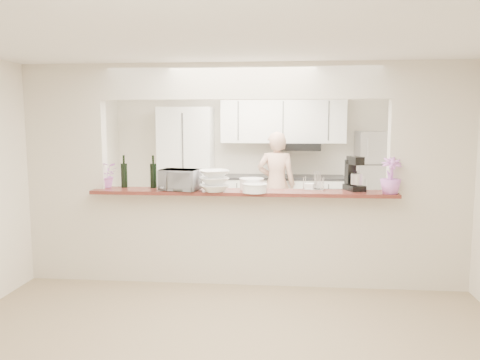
# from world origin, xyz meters

# --- Properties ---
(floor) EXTENTS (6.00, 6.00, 0.00)m
(floor) POSITION_xyz_m (0.00, 0.00, 0.00)
(floor) COLOR tan
(floor) RESTS_ON ground
(tile_overlay) EXTENTS (5.00, 2.90, 0.01)m
(tile_overlay) POSITION_xyz_m (0.00, 1.55, 0.01)
(tile_overlay) COLOR beige
(tile_overlay) RESTS_ON floor
(partition) EXTENTS (5.00, 0.15, 2.50)m
(partition) POSITION_xyz_m (0.00, 0.00, 1.48)
(partition) COLOR beige
(partition) RESTS_ON floor
(bar_counter) EXTENTS (3.40, 0.38, 1.09)m
(bar_counter) POSITION_xyz_m (0.00, -0.00, 0.58)
(bar_counter) COLOR beige
(bar_counter) RESTS_ON floor
(kitchen_cabinets) EXTENTS (3.15, 0.62, 2.25)m
(kitchen_cabinets) POSITION_xyz_m (-0.19, 2.72, 0.97)
(kitchen_cabinets) COLOR white
(kitchen_cabinets) RESTS_ON floor
(refrigerator) EXTENTS (0.75, 0.70, 1.70)m
(refrigerator) POSITION_xyz_m (2.05, 2.65, 0.85)
(refrigerator) COLOR #B6B5BB
(refrigerator) RESTS_ON floor
(flower_left) EXTENTS (0.31, 0.28, 0.29)m
(flower_left) POSITION_xyz_m (-1.60, 0.05, 1.24)
(flower_left) COLOR #CC6CAB
(flower_left) RESTS_ON bar_counter
(wine_bottle_a) EXTENTS (0.08, 0.08, 0.38)m
(wine_bottle_a) POSITION_xyz_m (-1.05, 0.07, 1.24)
(wine_bottle_a) COLOR black
(wine_bottle_a) RESTS_ON bar_counter
(wine_bottle_b) EXTENTS (0.08, 0.08, 0.38)m
(wine_bottle_b) POSITION_xyz_m (-1.40, 0.07, 1.24)
(wine_bottle_b) COLOR black
(wine_bottle_b) RESTS_ON bar_counter
(toaster_oven) EXTENTS (0.47, 0.36, 0.24)m
(toaster_oven) POSITION_xyz_m (-0.70, -0.10, 1.21)
(toaster_oven) COLOR #A1A0A5
(toaster_oven) RESTS_ON bar_counter
(serving_bowls) EXTENTS (0.42, 0.42, 0.23)m
(serving_bowls) POSITION_xyz_m (-0.30, -0.17, 1.21)
(serving_bowls) COLOR white
(serving_bowls) RESTS_ON bar_counter
(plate_stack_a) EXTENTS (0.28, 0.28, 0.13)m
(plate_stack_a) POSITION_xyz_m (0.10, 0.03, 1.15)
(plate_stack_a) COLOR white
(plate_stack_a) RESTS_ON bar_counter
(plate_stack_b) EXTENTS (0.27, 0.27, 0.10)m
(plate_stack_b) POSITION_xyz_m (0.15, -0.19, 1.14)
(plate_stack_b) COLOR white
(plate_stack_b) RESTS_ON bar_counter
(red_bowl) EXTENTS (0.13, 0.13, 0.06)m
(red_bowl) POSITION_xyz_m (0.20, 0.08, 1.12)
(red_bowl) COLOR maroon
(red_bowl) RESTS_ON bar_counter
(tan_bowl) EXTENTS (0.17, 0.17, 0.08)m
(tan_bowl) POSITION_xyz_m (0.05, 0.08, 1.13)
(tan_bowl) COLOR beige
(tan_bowl) RESTS_ON bar_counter
(utensil_caddy) EXTENTS (0.25, 0.18, 0.21)m
(utensil_caddy) POSITION_xyz_m (0.80, 0.05, 1.18)
(utensil_caddy) COLOR silver
(utensil_caddy) RESTS_ON bar_counter
(stand_mixer) EXTENTS (0.24, 0.30, 0.38)m
(stand_mixer) POSITION_xyz_m (1.25, 0.06, 1.26)
(stand_mixer) COLOR black
(stand_mixer) RESTS_ON bar_counter
(flower_right) EXTENTS (0.22, 0.22, 0.39)m
(flower_right) POSITION_xyz_m (1.60, -0.15, 1.29)
(flower_right) COLOR #B36BC6
(flower_right) RESTS_ON bar_counter
(person) EXTENTS (0.65, 0.46, 1.69)m
(person) POSITION_xyz_m (0.35, 2.30, 0.85)
(person) COLOR tan
(person) RESTS_ON floor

